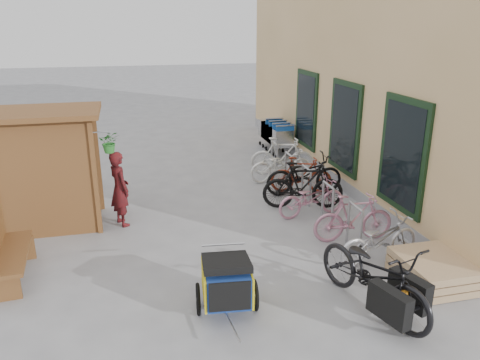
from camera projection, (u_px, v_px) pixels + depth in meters
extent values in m
plane|color=#9B9B9E|center=(233.00, 263.00, 8.22)|extent=(80.00, 80.00, 0.00)
cube|color=#E0B781|center=(428.00, 42.00, 12.71)|extent=(6.00, 13.00, 7.00)
cube|color=#9B9B9E|center=(321.00, 167.00, 13.12)|extent=(0.18, 13.00, 0.30)
cube|color=black|center=(403.00, 155.00, 8.95)|extent=(0.06, 1.50, 2.20)
cube|color=black|center=(401.00, 155.00, 8.94)|extent=(0.02, 1.25, 1.95)
cube|color=black|center=(345.00, 128.00, 11.25)|extent=(0.06, 1.50, 2.20)
cube|color=black|center=(344.00, 128.00, 11.24)|extent=(0.02, 1.25, 1.95)
cube|color=black|center=(306.00, 110.00, 13.55)|extent=(0.06, 1.50, 2.20)
cube|color=black|center=(305.00, 110.00, 13.54)|extent=(0.02, 1.25, 1.95)
cube|color=brown|center=(95.00, 178.00, 9.03)|extent=(0.09, 0.09, 2.30)
cube|color=brown|center=(9.00, 166.00, 9.82)|extent=(0.09, 0.09, 2.30)
cube|color=brown|center=(98.00, 160.00, 10.22)|extent=(0.09, 0.09, 2.30)
cube|color=brown|center=(3.00, 175.00, 9.22)|extent=(0.05, 1.30, 2.30)
cube|color=brown|center=(46.00, 181.00, 8.85)|extent=(1.80, 0.05, 2.30)
cube|color=brown|center=(54.00, 163.00, 9.99)|extent=(1.80, 0.05, 2.30)
cube|color=brown|center=(42.00, 113.00, 9.04)|extent=(2.15, 1.65, 0.10)
cube|color=brown|center=(41.00, 184.00, 9.46)|extent=(1.30, 1.15, 0.04)
cube|color=brown|center=(37.00, 156.00, 9.26)|extent=(1.30, 1.15, 0.04)
cylinder|color=#A5A8AD|center=(100.00, 132.00, 8.78)|extent=(0.36, 0.02, 0.02)
imported|color=#277127|center=(110.00, 142.00, 8.88)|extent=(0.38, 0.33, 0.42)
cylinder|color=#A5A8AD|center=(361.00, 233.00, 8.38)|extent=(0.05, 0.05, 0.84)
cylinder|color=#A5A8AD|center=(348.00, 222.00, 8.84)|extent=(0.05, 0.05, 0.84)
cylinder|color=#A5A8AD|center=(356.00, 207.00, 8.47)|extent=(0.05, 0.50, 0.05)
cylinder|color=#A5A8AD|center=(333.00, 209.00, 9.48)|extent=(0.05, 0.05, 0.84)
cylinder|color=#A5A8AD|center=(323.00, 200.00, 9.94)|extent=(0.05, 0.05, 0.84)
cylinder|color=#A5A8AD|center=(329.00, 185.00, 9.57)|extent=(0.05, 0.50, 0.05)
cylinder|color=#A5A8AD|center=(310.00, 189.00, 10.58)|extent=(0.05, 0.05, 0.84)
cylinder|color=#A5A8AD|center=(302.00, 182.00, 11.04)|extent=(0.05, 0.05, 0.84)
cylinder|color=#A5A8AD|center=(307.00, 168.00, 10.68)|extent=(0.05, 0.50, 0.05)
cylinder|color=#A5A8AD|center=(292.00, 173.00, 11.69)|extent=(0.05, 0.05, 0.84)
cylinder|color=#A5A8AD|center=(286.00, 168.00, 12.15)|extent=(0.05, 0.05, 0.84)
cylinder|color=#A5A8AD|center=(289.00, 155.00, 11.78)|extent=(0.05, 0.50, 0.05)
cylinder|color=#A5A8AD|center=(277.00, 160.00, 12.79)|extent=(0.05, 0.05, 0.84)
cylinder|color=#A5A8AD|center=(272.00, 155.00, 13.25)|extent=(0.05, 0.05, 0.84)
cylinder|color=#A5A8AD|center=(275.00, 143.00, 12.88)|extent=(0.05, 0.50, 0.05)
cube|color=tan|center=(432.00, 278.00, 7.59)|extent=(1.00, 1.20, 0.12)
cube|color=tan|center=(433.00, 270.00, 7.55)|extent=(1.00, 1.20, 0.12)
cube|color=tan|center=(434.00, 263.00, 7.50)|extent=(1.00, 1.20, 0.12)
cube|color=brown|center=(12.00, 253.00, 7.57)|extent=(0.62, 1.67, 0.07)
cube|color=brown|center=(5.00, 288.00, 7.04)|extent=(0.44, 0.10, 0.44)
cube|color=brown|center=(22.00, 249.00, 8.25)|extent=(0.44, 0.10, 0.44)
cube|color=silver|center=(280.00, 136.00, 14.57)|extent=(0.57, 0.88, 0.54)
cube|color=#1951A8|center=(285.00, 128.00, 14.05)|extent=(0.57, 0.04, 0.19)
cylinder|color=silver|center=(286.00, 126.00, 14.00)|extent=(0.60, 0.04, 0.04)
cylinder|color=black|center=(276.00, 157.00, 14.37)|extent=(0.04, 0.12, 0.12)
cube|color=silver|center=(277.00, 134.00, 14.91)|extent=(0.57, 0.88, 0.54)
cube|color=#1951A8|center=(281.00, 126.00, 14.38)|extent=(0.57, 0.04, 0.19)
cylinder|color=silver|center=(282.00, 123.00, 14.33)|extent=(0.60, 0.04, 0.04)
cylinder|color=black|center=(273.00, 154.00, 14.70)|extent=(0.04, 0.12, 0.12)
cube|color=silver|center=(273.00, 131.00, 15.24)|extent=(0.57, 0.88, 0.54)
cube|color=#1951A8|center=(278.00, 123.00, 14.72)|extent=(0.57, 0.04, 0.19)
cylinder|color=silver|center=(278.00, 121.00, 14.66)|extent=(0.60, 0.04, 0.04)
cylinder|color=black|center=(269.00, 151.00, 15.04)|extent=(0.04, 0.12, 0.12)
cube|color=silver|center=(270.00, 129.00, 15.58)|extent=(0.57, 0.88, 0.54)
cube|color=#1951A8|center=(274.00, 121.00, 15.05)|extent=(0.57, 0.04, 0.19)
cylinder|color=silver|center=(274.00, 119.00, 15.00)|extent=(0.60, 0.04, 0.04)
cylinder|color=black|center=(266.00, 148.00, 15.37)|extent=(0.04, 0.12, 0.12)
cube|color=#1B3F98|center=(227.00, 282.00, 6.72)|extent=(0.70, 0.88, 0.48)
cube|color=gold|center=(204.00, 284.00, 6.68)|extent=(0.12, 0.81, 0.48)
cube|color=gold|center=(249.00, 280.00, 6.76)|extent=(0.12, 0.81, 0.48)
cube|color=black|center=(230.00, 297.00, 6.31)|extent=(0.57, 0.09, 0.44)
cube|color=black|center=(226.00, 263.00, 6.68)|extent=(0.75, 0.85, 0.23)
torus|color=black|center=(198.00, 299.00, 6.75)|extent=(0.11, 0.48, 0.47)
torus|color=black|center=(255.00, 295.00, 6.86)|extent=(0.11, 0.48, 0.47)
cylinder|color=#B7B7BC|center=(232.00, 326.00, 6.15)|extent=(0.11, 0.69, 0.03)
cylinder|color=#B7B7BC|center=(223.00, 245.00, 7.02)|extent=(0.65, 0.10, 0.03)
imported|color=black|center=(374.00, 274.00, 6.75)|extent=(1.31, 2.26, 1.13)
cube|color=black|center=(389.00, 304.00, 6.22)|extent=(0.35, 0.67, 0.45)
cube|color=black|center=(409.00, 291.00, 6.54)|extent=(0.35, 0.67, 0.45)
cube|color=#C87312|center=(400.00, 294.00, 6.36)|extent=(0.17, 0.21, 0.12)
imported|color=maroon|center=(120.00, 189.00, 9.54)|extent=(0.58, 0.68, 1.57)
imported|color=#AFAFB4|center=(379.00, 239.00, 8.14)|extent=(1.69, 0.84, 0.85)
imported|color=#C57F9A|center=(353.00, 218.00, 8.90)|extent=(1.60, 0.56, 0.95)
imported|color=#C57F9A|center=(311.00, 198.00, 10.08)|extent=(1.62, 0.76, 0.82)
imported|color=black|center=(303.00, 185.00, 10.46)|extent=(1.88, 0.93, 1.09)
imported|color=black|center=(304.00, 174.00, 11.35)|extent=(1.93, 0.74, 1.00)
imported|color=maroon|center=(301.00, 175.00, 11.47)|extent=(1.57, 0.83, 0.91)
imported|color=silver|center=(281.00, 165.00, 12.27)|extent=(1.75, 0.71, 0.90)
imported|color=silver|center=(282.00, 156.00, 12.80)|extent=(1.81, 0.92, 1.05)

